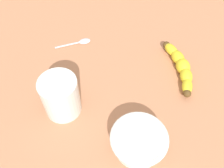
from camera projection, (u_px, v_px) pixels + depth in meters
wooden_tabletop at (108, 93)px, 68.40cm from camera, size 120.00×120.00×3.00cm
banana at (181, 67)px, 69.57cm from camera, size 16.03×14.08×3.79cm
smoothie_glass at (61, 97)px, 59.57cm from camera, size 9.07×9.07×10.73cm
ceramic_bowl at (139, 141)px, 54.90cm from camera, size 12.89×12.89×5.42cm
teaspoon at (83, 42)px, 77.70cm from camera, size 9.40×8.45×0.80cm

